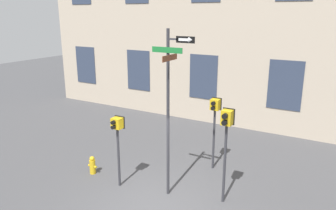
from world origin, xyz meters
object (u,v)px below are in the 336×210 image
pedestrian_signal_left (117,133)px  fire_hydrant (92,165)px  street_sign_pole (170,103)px  pedestrian_signal_right (226,131)px  pedestrian_signal_across (215,114)px

pedestrian_signal_left → fire_hydrant: bearing=171.6°
street_sign_pole → fire_hydrant: 4.06m
pedestrian_signal_left → fire_hydrant: pedestrian_signal_left is taller
pedestrian_signal_right → pedestrian_signal_across: bearing=120.2°
pedestrian_signal_across → fire_hydrant: pedestrian_signal_across is taller
street_sign_pole → fire_hydrant: street_sign_pole is taller
street_sign_pole → pedestrian_signal_across: street_sign_pole is taller
pedestrian_signal_left → fire_hydrant: 2.06m
street_sign_pole → pedestrian_signal_right: 1.81m
street_sign_pole → fire_hydrant: (-3.05, -0.16, -2.68)m
street_sign_pole → pedestrian_signal_left: 2.07m
pedestrian_signal_right → pedestrian_signal_left: bearing=-166.7°
pedestrian_signal_right → fire_hydrant: bearing=-172.8°
pedestrian_signal_right → pedestrian_signal_across: (-1.12, 1.93, -0.20)m
street_sign_pole → pedestrian_signal_left: (-1.70, -0.36, -1.13)m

